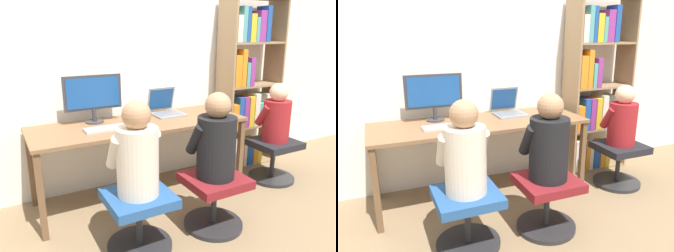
{
  "view_description": "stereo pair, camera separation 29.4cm",
  "coord_description": "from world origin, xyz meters",
  "views": [
    {
      "loc": [
        -1.19,
        -2.39,
        1.57
      ],
      "look_at": [
        0.18,
        0.14,
        0.75
      ],
      "focal_mm": 35.0,
      "sensor_mm": 36.0,
      "label": 1
    },
    {
      "loc": [
        -0.92,
        -2.52,
        1.57
      ],
      "look_at": [
        0.18,
        0.14,
        0.75
      ],
      "focal_mm": 35.0,
      "sensor_mm": 36.0,
      "label": 2
    }
  ],
  "objects": [
    {
      "name": "ground_plane",
      "position": [
        0.0,
        0.0,
        0.0
      ],
      "size": [
        14.0,
        14.0,
        0.0
      ],
      "primitive_type": "plane",
      "color": "#846B4C"
    },
    {
      "name": "wall_back",
      "position": [
        0.0,
        0.76,
        1.3
      ],
      "size": [
        10.0,
        0.05,
        2.6
      ],
      "color": "white",
      "rests_on": "ground_plane"
    },
    {
      "name": "desk",
      "position": [
        0.0,
        0.35,
        0.69
      ],
      "size": [
        2.03,
        0.69,
        0.76
      ],
      "color": "brown",
      "rests_on": "ground_plane"
    },
    {
      "name": "desktop_monitor",
      "position": [
        -0.38,
        0.55,
        1.01
      ],
      "size": [
        0.54,
        0.17,
        0.44
      ],
      "color": "#333338",
      "rests_on": "desk"
    },
    {
      "name": "laptop",
      "position": [
        0.36,
        0.51,
        0.81
      ],
      "size": [
        0.3,
        0.33,
        0.27
      ],
      "color": "gray",
      "rests_on": "desk"
    },
    {
      "name": "keyboard",
      "position": [
        -0.35,
        0.26,
        0.77
      ],
      "size": [
        0.41,
        0.14,
        0.03
      ],
      "color": "#B2B2B7",
      "rests_on": "desk"
    },
    {
      "name": "computer_mouse_by_keyboard",
      "position": [
        -0.08,
        0.24,
        0.78
      ],
      "size": [
        0.06,
        0.09,
        0.04
      ],
      "color": "black",
      "rests_on": "desk"
    },
    {
      "name": "office_chair_left",
      "position": [
        -0.36,
        -0.41,
        0.27
      ],
      "size": [
        0.49,
        0.49,
        0.45
      ],
      "color": "#262628",
      "rests_on": "ground_plane"
    },
    {
      "name": "office_chair_right",
      "position": [
        0.3,
        -0.43,
        0.27
      ],
      "size": [
        0.49,
        0.49,
        0.45
      ],
      "color": "#262628",
      "rests_on": "ground_plane"
    },
    {
      "name": "person_at_monitor",
      "position": [
        -0.36,
        -0.4,
        0.75
      ],
      "size": [
        0.37,
        0.33,
        0.69
      ],
      "color": "beige",
      "rests_on": "office_chair_left"
    },
    {
      "name": "person_at_laptop",
      "position": [
        0.3,
        -0.43,
        0.75
      ],
      "size": [
        0.38,
        0.33,
        0.69
      ],
      "color": "black",
      "rests_on": "office_chair_right"
    },
    {
      "name": "bookshelf",
      "position": [
        1.41,
        0.5,
        0.9
      ],
      "size": [
        0.76,
        0.32,
        1.95
      ],
      "color": "#997A56",
      "rests_on": "ground_plane"
    },
    {
      "name": "office_chair_side",
      "position": [
        1.42,
        0.01,
        0.27
      ],
      "size": [
        0.49,
        0.49,
        0.45
      ],
      "color": "#262628",
      "rests_on": "ground_plane"
    },
    {
      "name": "person_near_shelf",
      "position": [
        1.42,
        0.01,
        0.72
      ],
      "size": [
        0.35,
        0.3,
        0.62
      ],
      "color": "maroon",
      "rests_on": "office_chair_side"
    }
  ]
}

